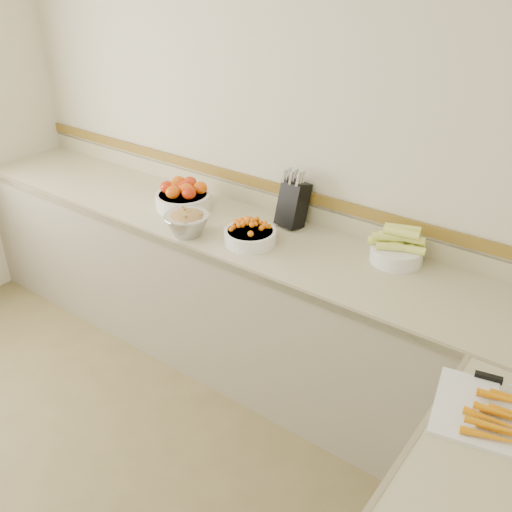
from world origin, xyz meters
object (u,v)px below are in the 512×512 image
Objects in this scene: corn_bowl at (397,249)px; cutting_board at (503,416)px; rhubarb_bowl at (187,222)px; tomato_bowl at (183,196)px; cherry_tomato_bowl at (250,234)px; knife_block at (293,203)px.

cutting_board is at bearing -46.64° from corn_bowl.
rhubarb_bowl is 1.80m from cutting_board.
cherry_tomato_bowl is at bearing -11.90° from tomato_bowl.
cherry_tomato_bowl is 1.51m from cutting_board.
corn_bowl is at bearing -3.17° from knife_block.
cherry_tomato_bowl is 0.35m from rhubarb_bowl.
knife_block is at bearing 78.83° from cherry_tomato_bowl.
knife_block reaches higher than rhubarb_bowl.
knife_block is 0.32m from cherry_tomato_bowl.
rhubarb_bowl is at bearing -158.88° from corn_bowl.
cherry_tomato_bowl is (-0.06, -0.31, -0.08)m from knife_block.
rhubarb_bowl is (-0.33, -0.12, 0.02)m from cherry_tomato_bowl.
knife_block is 0.64m from corn_bowl.
cherry_tomato_bowl reaches higher than rhubarb_bowl.
corn_bowl is 1.10m from rhubarb_bowl.
rhubarb_bowl is at bearing -132.15° from knife_block.
tomato_bowl is at bearing -164.26° from knife_block.
cutting_board is at bearing -17.34° from tomato_bowl.
rhubarb_bowl is (-0.39, -0.43, -0.06)m from knife_block.
rhubarb_bowl is 0.49× the size of cutting_board.
rhubarb_bowl reaches higher than cutting_board.
knife_block is 1.20× the size of cherry_tomato_bowl.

